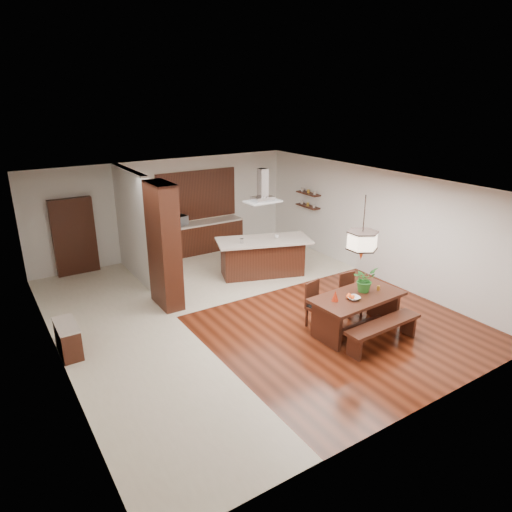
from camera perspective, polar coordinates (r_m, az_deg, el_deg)
room_shell at (r=9.85m, az=-1.47°, el=4.13°), size 9.00×9.04×2.92m
tile_hallway at (r=9.63m, az=-15.72°, el=-10.35°), size 2.50×9.00×0.01m
tile_kitchen at (r=13.15m, az=-2.40°, el=-1.23°), size 5.50×4.00×0.01m
soffit_band at (r=9.66m, az=-1.52°, el=8.83°), size 8.00×9.00×0.02m
partition_pier at (r=10.48m, az=-11.45°, el=1.20°), size 0.45×1.00×2.90m
partition_stub at (r=12.38m, az=-15.07°, el=3.79°), size 0.18×2.40×2.90m
hallway_console at (r=9.48m, az=-22.44°, el=-9.57°), size 0.37×0.88×0.63m
hallway_doorway at (r=13.23m, az=-21.76°, el=2.25°), size 1.10×0.20×2.10m
rear_counter at (r=14.30m, az=-6.75°, el=2.40°), size 2.60×0.62×0.95m
kitchen_window at (r=14.21m, az=-7.42°, el=7.57°), size 2.60×0.08×1.50m
shelf_lower at (r=14.24m, az=6.49°, el=6.20°), size 0.26×0.90×0.04m
shelf_upper at (r=14.16m, az=6.55°, el=7.77°), size 0.26×0.90×0.04m
dining_table at (r=9.65m, az=12.49°, el=-6.00°), size 2.01×1.08×0.82m
dining_bench at (r=9.41m, az=15.54°, el=-9.38°), size 1.79×0.44×0.50m
dining_chair_left at (r=9.74m, az=7.87°, el=-6.13°), size 0.52×0.52×0.99m
dining_chair_right at (r=10.39m, az=11.84°, el=-4.78°), size 0.45×0.45×0.95m
pendant_lantern at (r=9.07m, az=13.25°, el=3.40°), size 0.64×0.64×1.31m
foliage_plant at (r=9.68m, az=13.41°, el=-2.86°), size 0.53×0.48×0.53m
fruit_bowl at (r=9.35m, az=12.10°, el=-5.16°), size 0.29×0.29×0.06m
napkin_cone at (r=9.18m, az=9.88°, el=-4.93°), size 0.16×0.16×0.22m
gold_ornament at (r=9.89m, az=15.05°, el=-3.88°), size 0.07×0.07×0.09m
kitchen_island at (r=12.33m, az=0.82°, el=-0.08°), size 2.70×1.84×1.03m
range_hood at (r=11.82m, az=0.86°, el=8.80°), size 0.90×0.55×0.87m
island_cup at (r=12.26m, az=2.59°, el=2.46°), size 0.12×0.12×0.09m
microwave at (r=13.84m, az=-9.73°, el=4.34°), size 0.63×0.52×0.30m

